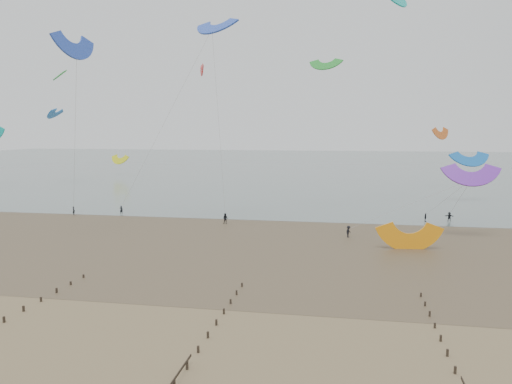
# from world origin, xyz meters

# --- Properties ---
(ground) EXTENTS (500.00, 500.00, 0.00)m
(ground) POSITION_xyz_m (0.00, 0.00, 0.00)
(ground) COLOR brown
(ground) RESTS_ON ground
(sea_and_shore) EXTENTS (500.00, 665.00, 0.03)m
(sea_and_shore) POSITION_xyz_m (-4.08, 34.40, 0.01)
(sea_and_shore) COLOR #475654
(sea_and_shore) RESTS_ON ground
(kitesurfer_lead) EXTENTS (0.72, 0.66, 1.64)m
(kitesurfer_lead) POSITION_xyz_m (-36.93, 49.43, 0.82)
(kitesurfer_lead) COLOR black
(kitesurfer_lead) RESTS_ON ground
(kitesurfers) EXTENTS (84.52, 17.98, 1.87)m
(kitesurfers) POSITION_xyz_m (18.12, 47.81, 0.86)
(kitesurfers) COLOR black
(kitesurfers) RESTS_ON ground
(grounded_kite) EXTENTS (8.16, 6.67, 4.17)m
(grounded_kite) POSITION_xyz_m (23.27, 32.24, 0.00)
(grounded_kite) COLOR orange
(grounded_kite) RESTS_ON ground
(kites_airborne) EXTENTS (212.99, 130.36, 43.55)m
(kites_airborne) POSITION_xyz_m (-13.31, 86.87, 21.02)
(kites_airborne) COLOR blue
(kites_airborne) RESTS_ON ground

